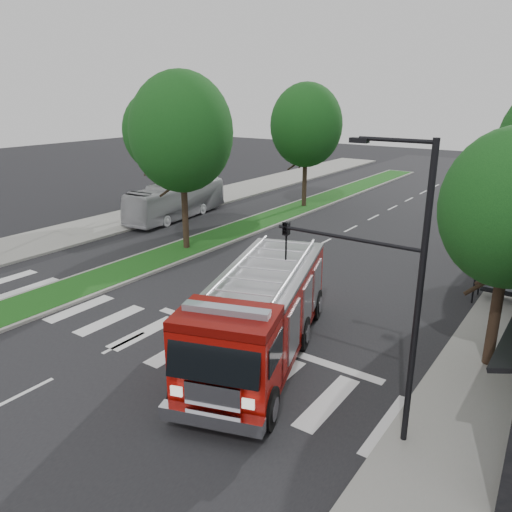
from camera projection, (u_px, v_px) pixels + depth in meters
The scene contains 10 objects.
ground at pixel (195, 307), 21.79m from camera, with size 140.00×140.00×0.00m, color black.
sidewalk_left at pixel (139, 216), 37.44m from camera, with size 5.00×80.00×0.15m, color gray.
median at pixel (291, 211), 39.03m from camera, with size 3.00×50.00×0.15m.
tree_right_near at pixel (512, 209), 15.36m from camera, with size 4.40×4.40×8.05m.
tree_median_near at pixel (181, 132), 27.59m from camera, with size 5.80×5.80×10.16m.
tree_median_far at pixel (306, 125), 38.58m from camera, with size 5.60×5.60×9.72m.
tree_left_mid at pixel (158, 132), 36.82m from camera, with size 5.20×5.20×9.16m.
streetlight_right_near at pixel (385, 273), 12.37m from camera, with size 4.08×0.22×8.00m.
fire_engine at pixel (260, 314), 17.26m from camera, with size 5.80×10.11×3.36m.
city_bus at pixel (177, 200), 36.88m from camera, with size 2.22×9.50×2.65m, color #B7B7BB.
Camera 1 is at (13.64, -14.85, 8.94)m, focal length 35.00 mm.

